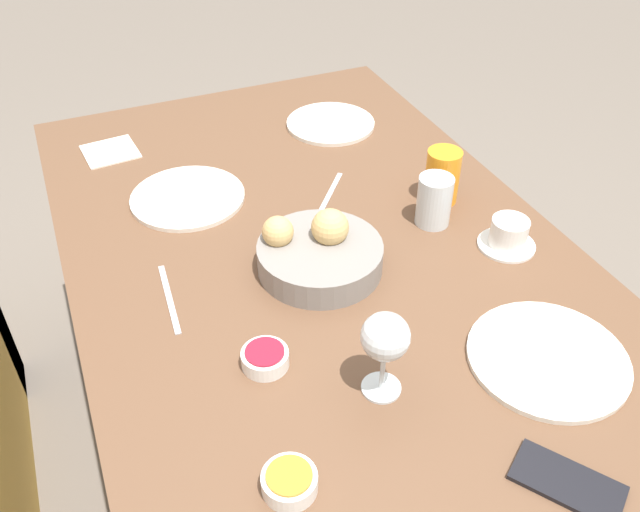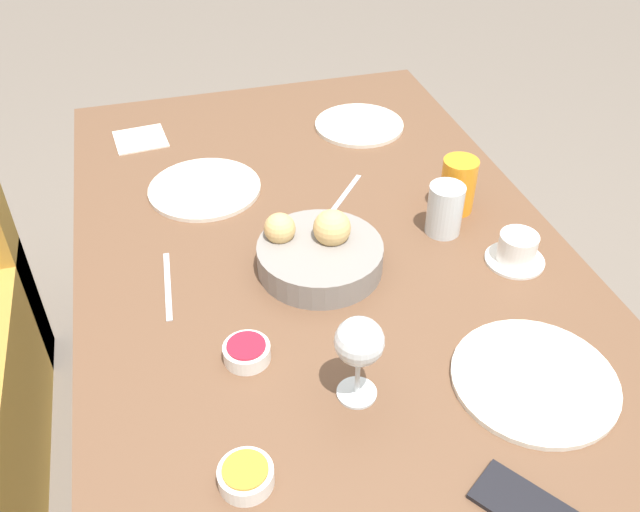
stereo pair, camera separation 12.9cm
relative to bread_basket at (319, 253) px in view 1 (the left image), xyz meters
name	(u,v)px [view 1 (the left image)]	position (x,y,z in m)	size (l,w,h in m)	color
ground_plane	(317,459)	(0.07, -0.02, -0.78)	(10.00, 10.00, 0.00)	#6B6056
dining_table	(316,276)	(0.07, -0.02, -0.12)	(1.51, 0.97, 0.74)	brown
bread_basket	(319,253)	(0.00, 0.00, 0.00)	(0.24, 0.24, 0.11)	gray
plate_near_left	(548,358)	(-0.37, -0.26, -0.03)	(0.27, 0.27, 0.01)	silver
plate_near_right	(331,123)	(0.52, -0.25, -0.03)	(0.23, 0.23, 0.01)	silver
plate_far_center	(188,197)	(0.33, 0.17, -0.03)	(0.25, 0.25, 0.01)	silver
juice_glass	(442,176)	(0.11, -0.34, 0.03)	(0.07, 0.07, 0.12)	orange
water_tumbler	(434,201)	(0.04, -0.28, 0.02)	(0.07, 0.07, 0.11)	silver
wine_glass	(385,339)	(-0.32, 0.03, 0.08)	(0.08, 0.08, 0.16)	silver
coffee_cup	(508,235)	(-0.09, -0.37, -0.01)	(0.12, 0.12, 0.06)	white
jam_bowl_berry	(265,358)	(-0.20, 0.18, -0.02)	(0.08, 0.08, 0.03)	white
jam_bowl_honey	(289,482)	(-0.43, 0.22, -0.02)	(0.08, 0.08, 0.03)	white
fork_silver	(329,196)	(0.22, -0.12, -0.03)	(0.16, 0.13, 0.00)	#B7B7BC
knife_silver	(169,298)	(0.02, 0.29, -0.03)	(0.19, 0.02, 0.00)	#B7B7BC
napkin	(110,152)	(0.60, 0.30, -0.03)	(0.13, 0.13, 0.00)	silver
cell_phone	(567,483)	(-0.57, -0.13, -0.03)	(0.17, 0.15, 0.01)	black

